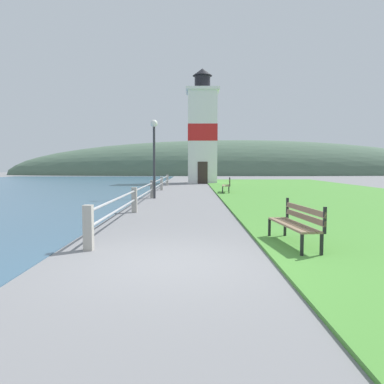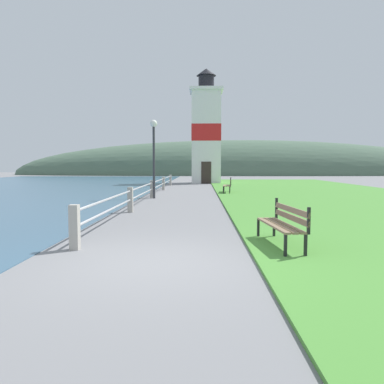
{
  "view_description": "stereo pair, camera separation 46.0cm",
  "coord_description": "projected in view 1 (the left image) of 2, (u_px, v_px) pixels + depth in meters",
  "views": [
    {
      "loc": [
        0.37,
        -6.34,
        1.69
      ],
      "look_at": [
        0.42,
        11.43,
        0.41
      ],
      "focal_mm": 35.0,
      "sensor_mm": 36.0,
      "label": 1
    },
    {
      "loc": [
        0.83,
        -6.33,
        1.69
      ],
      "look_at": [
        0.42,
        11.43,
        0.41
      ],
      "focal_mm": 35.0,
      "sensor_mm": 36.0,
      "label": 2
    }
  ],
  "objects": [
    {
      "name": "seawall_railing",
      "position": [
        151.0,
        188.0,
        19.24
      ],
      "size": [
        0.18,
        23.94,
        0.9
      ],
      "color": "#A8A399",
      "rests_on": "ground_plane"
    },
    {
      "name": "park_bench_midway",
      "position": [
        226.0,
        184.0,
        22.37
      ],
      "size": [
        0.62,
        1.74,
        0.94
      ],
      "rotation": [
        0.0,
        0.0,
        3.05
      ],
      "color": "#846B51",
      "rests_on": "ground_plane"
    },
    {
      "name": "distant_hillside",
      "position": [
        235.0,
        175.0,
        65.43
      ],
      "size": [
        80.0,
        16.0,
        12.0
      ],
      "color": "#4C6651",
      "rests_on": "ground_plane"
    },
    {
      "name": "ground_plane",
      "position": [
        170.0,
        263.0,
        6.44
      ],
      "size": [
        160.0,
        160.0,
        0.0
      ],
      "primitive_type": "plane",
      "color": "slate"
    },
    {
      "name": "grass_verge",
      "position": [
        323.0,
        195.0,
        20.99
      ],
      "size": [
        12.0,
        43.69,
        0.06
      ],
      "color": "#4C8E38",
      "rests_on": "ground_plane"
    },
    {
      "name": "lamp_post",
      "position": [
        153.0,
        144.0,
        18.79
      ],
      "size": [
        0.36,
        0.36,
        3.96
      ],
      "color": "#333338",
      "rests_on": "ground_plane"
    },
    {
      "name": "lighthouse",
      "position": [
        201.0,
        132.0,
        35.03
      ],
      "size": [
        3.05,
        3.05,
        10.62
      ],
      "color": "white",
      "rests_on": "ground_plane"
    },
    {
      "name": "park_bench_near",
      "position": [
        296.0,
        221.0,
        7.68
      ],
      "size": [
        0.67,
        1.98,
        0.94
      ],
      "rotation": [
        0.0,
        0.0,
        3.25
      ],
      "color": "#846B51",
      "rests_on": "ground_plane"
    }
  ]
}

